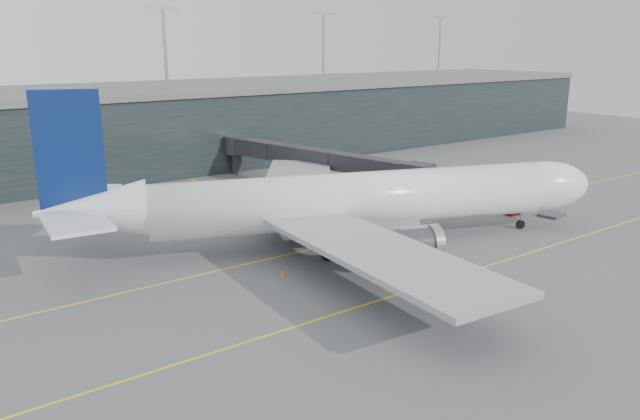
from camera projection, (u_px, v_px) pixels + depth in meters
ground at (294, 240)px, 76.17m from camera, size 320.00×320.00×0.00m
taxiline_a at (314, 248)px, 73.06m from camera, size 160.00×0.25×0.02m
taxiline_b at (409, 291)px, 60.61m from camera, size 160.00×0.25×0.02m
taxiline_lead_main at (248, 201)px, 94.59m from camera, size 0.25×60.00×0.02m
terminal at (124, 127)px, 119.31m from camera, size 240.00×36.00×29.00m
main_aircraft at (352, 201)px, 73.44m from camera, size 65.00×60.01×18.88m
jet_bridge at (301, 154)px, 104.75m from camera, size 12.54×45.02×6.91m
gse_cart at (513, 208)px, 87.23m from camera, size 2.71×2.04×1.66m
baggage_dolly at (551, 214)px, 86.72m from camera, size 3.82×3.29×0.34m
uld_a at (222, 223)px, 79.86m from camera, size 2.48×2.28×1.81m
uld_b at (231, 218)px, 82.72m from camera, size 1.82×1.48×1.62m
uld_c at (258, 215)px, 83.51m from camera, size 2.51×2.25×1.90m
cone_nose at (520, 206)px, 90.82m from camera, size 0.39×0.39×0.62m
cone_wing_stbd at (462, 271)px, 64.72m from camera, size 0.45×0.45×0.72m
cone_wing_port at (301, 205)px, 91.14m from camera, size 0.49×0.49×0.78m
cone_tail at (283, 272)px, 64.38m from camera, size 0.47×0.47×0.75m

